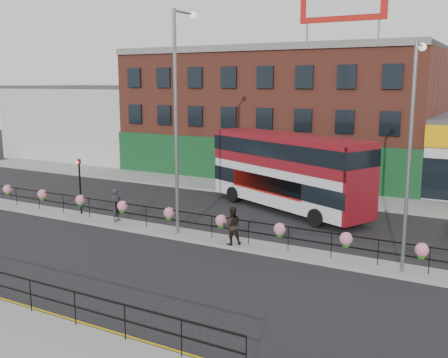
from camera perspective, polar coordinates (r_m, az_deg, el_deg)
The scene contains 14 objects.
ground at distance 26.31m, azimuth -3.22°, elevation -6.41°, with size 120.00×120.00×0.00m, color black.
north_pavement at distance 36.66m, azimuth 6.90°, elevation -1.49°, with size 60.00×4.00×0.15m, color gray.
median at distance 26.29m, azimuth -3.22°, elevation -6.25°, with size 60.00×1.60×0.15m, color gray.
yellow_line_inner at distance 19.36m, azimuth -19.25°, elevation -13.36°, with size 60.00×0.10×0.01m, color gold.
yellow_line_outer at distance 19.26m, azimuth -19.66°, elevation -13.53°, with size 60.00×0.10×0.01m, color gold.
brick_building at distance 44.83m, azimuth 6.20°, elevation 7.23°, with size 25.00×12.21×10.30m.
warehouse_west at distance 56.07m, azimuth -13.31°, elevation 6.15°, with size 15.50×12.00×7.30m.
median_railing at distance 26.03m, azimuth -3.24°, elevation -4.20°, with size 30.04×0.56×1.23m.
double_decker_bus at distance 31.35m, azimuth 6.97°, elevation 1.56°, with size 11.39×7.13×4.58m.
pedestrian_a at distance 29.19m, azimuth -11.60°, elevation -2.79°, with size 0.47×0.68×1.78m, color #24232B.
pedestrian_b at distance 24.51m, azimuth 0.86°, elevation -5.08°, with size 1.12×1.11×1.82m, color black.
lamp_column_west at distance 25.87m, azimuth -4.94°, elevation 8.22°, with size 0.39×1.92×10.94m.
lamp_column_east at distance 21.66m, azimuth 19.74°, elevation 4.19°, with size 0.32×1.58×9.02m.
traffic_light_median at distance 30.96m, azimuth -15.46°, elevation 0.50°, with size 0.15×0.28×3.65m.
Camera 1 is at (13.57, -21.20, 7.65)m, focal length 42.00 mm.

